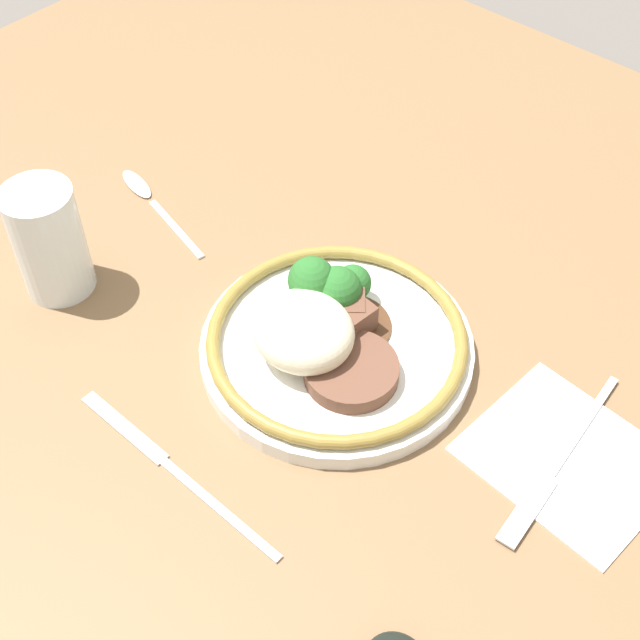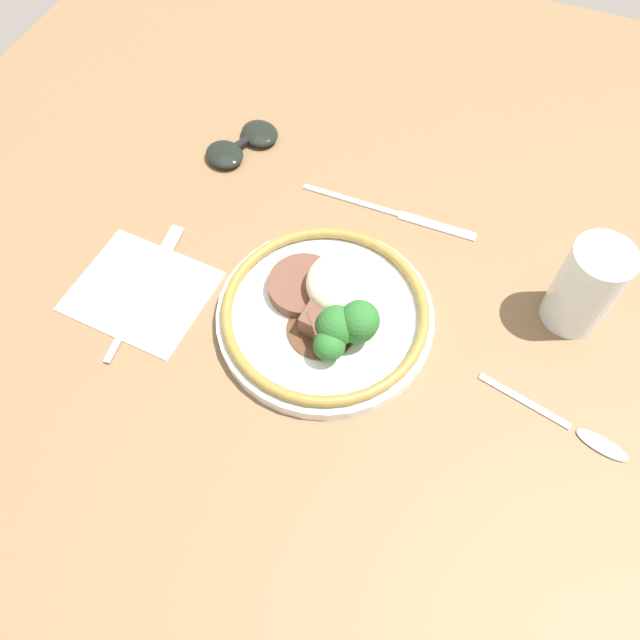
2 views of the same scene
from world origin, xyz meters
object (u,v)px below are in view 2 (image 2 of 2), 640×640
at_px(plate, 330,310).
at_px(spoon, 582,434).
at_px(juice_glass, 585,289).
at_px(knife, 394,213).
at_px(sunglasses, 242,144).
at_px(fork, 152,277).

relative_size(plate, spoon, 1.49).
bearing_deg(juice_glass, plate, -156.47).
bearing_deg(juice_glass, knife, 163.38).
xyz_separation_m(knife, sunglasses, (-0.22, 0.03, 0.01)).
height_order(plate, knife, plate).
relative_size(spoon, sunglasses, 1.36).
bearing_deg(plate, spoon, -6.08).
relative_size(knife, spoon, 1.40).
bearing_deg(fork, juice_glass, -79.42).
bearing_deg(knife, fork, -139.47).
relative_size(juice_glass, sunglasses, 0.94).
bearing_deg(juice_glass, spoon, -74.67).
xyz_separation_m(plate, knife, (0.02, 0.17, -0.02)).
distance_m(juice_glass, knife, 0.24).
bearing_deg(plate, sunglasses, 134.65).
height_order(plate, fork, plate).
bearing_deg(fork, sunglasses, -6.86).
relative_size(fork, spoon, 1.21).
bearing_deg(plate, knife, 84.16).
height_order(juice_glass, sunglasses, juice_glass).
relative_size(plate, sunglasses, 2.02).
relative_size(fork, knife, 0.86).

